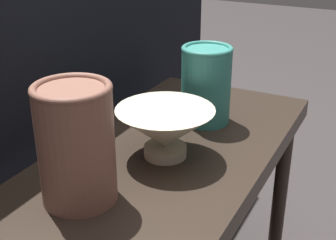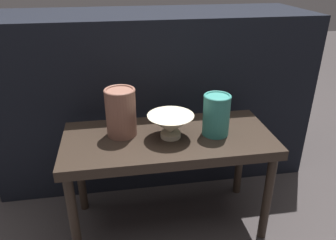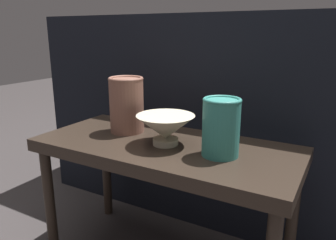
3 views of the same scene
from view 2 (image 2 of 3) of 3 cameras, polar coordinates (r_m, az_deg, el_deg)
name	(u,v)px [view 2 (image 2 of 3)]	position (r m, az deg, el deg)	size (l,w,h in m)	color
ground_plane	(168,221)	(1.55, 0.04, -17.11)	(8.00, 8.00, 0.00)	#383333
table	(168,147)	(1.32, 0.05, -4.72)	(0.83, 0.38, 0.44)	#2D231C
couch_backdrop	(153,94)	(1.75, -2.70, 4.57)	(1.56, 0.50, 0.84)	black
bowl	(171,124)	(1.26, 0.46, -0.77)	(0.18, 0.18, 0.09)	beige
vase_textured_left	(121,112)	(1.27, -8.21, 1.46)	(0.12, 0.12, 0.19)	brown
vase_colorful_right	(216,114)	(1.28, 8.41, 0.99)	(0.11, 0.11, 0.17)	teal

